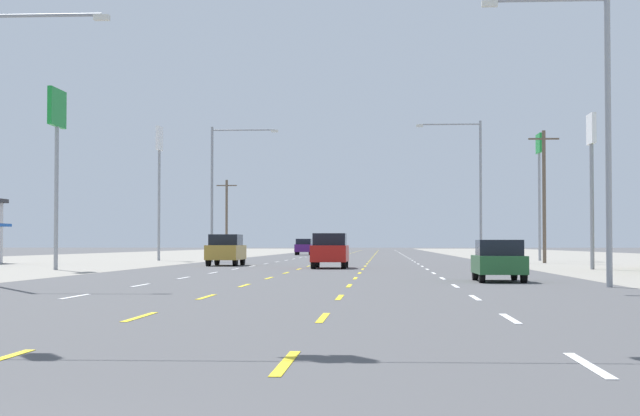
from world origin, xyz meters
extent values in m
plane|color=#4C4C4F|center=(0.00, 66.00, 0.00)|extent=(572.00, 572.00, 0.00)
cube|color=white|center=(-5.25, 22.00, 0.01)|extent=(0.14, 2.60, 0.01)
cube|color=white|center=(-5.25, 29.50, 0.01)|extent=(0.14, 2.60, 0.01)
cube|color=white|center=(-5.25, 37.00, 0.01)|extent=(0.14, 2.60, 0.01)
cube|color=white|center=(-5.25, 44.50, 0.01)|extent=(0.14, 2.60, 0.01)
cube|color=white|center=(-5.25, 52.00, 0.01)|extent=(0.14, 2.60, 0.01)
cube|color=white|center=(-5.25, 59.50, 0.01)|extent=(0.14, 2.60, 0.01)
cube|color=white|center=(-5.25, 67.00, 0.01)|extent=(0.14, 2.60, 0.01)
cube|color=white|center=(-5.25, 74.50, 0.01)|extent=(0.14, 2.60, 0.01)
cube|color=white|center=(-5.25, 82.00, 0.01)|extent=(0.14, 2.60, 0.01)
cube|color=white|center=(-5.25, 89.50, 0.01)|extent=(0.14, 2.60, 0.01)
cube|color=white|center=(-5.25, 97.00, 0.01)|extent=(0.14, 2.60, 0.01)
cube|color=white|center=(-5.25, 104.50, 0.01)|extent=(0.14, 2.60, 0.01)
cube|color=white|center=(-5.25, 112.00, 0.01)|extent=(0.14, 2.60, 0.01)
cube|color=white|center=(-5.25, 119.50, 0.01)|extent=(0.14, 2.60, 0.01)
cube|color=white|center=(-5.25, 127.00, 0.01)|extent=(0.14, 2.60, 0.01)
cube|color=white|center=(-5.25, 134.50, 0.01)|extent=(0.14, 2.60, 0.01)
cube|color=white|center=(-5.25, 142.00, 0.01)|extent=(0.14, 2.60, 0.01)
cube|color=white|center=(-5.25, 149.50, 0.01)|extent=(0.14, 2.60, 0.01)
cube|color=white|center=(-5.25, 157.00, 0.01)|extent=(0.14, 2.60, 0.01)
cube|color=white|center=(-5.25, 164.50, 0.01)|extent=(0.14, 2.60, 0.01)
cube|color=white|center=(-5.25, 172.00, 0.01)|extent=(0.14, 2.60, 0.01)
cube|color=white|center=(-5.25, 179.50, 0.01)|extent=(0.14, 2.60, 0.01)
cube|color=white|center=(-5.25, 187.00, 0.01)|extent=(0.14, 2.60, 0.01)
cube|color=white|center=(-5.25, 194.50, 0.01)|extent=(0.14, 2.60, 0.01)
cube|color=white|center=(-5.25, 202.00, 0.01)|extent=(0.14, 2.60, 0.01)
cube|color=white|center=(-5.25, 209.50, 0.01)|extent=(0.14, 2.60, 0.01)
cube|color=white|center=(-5.25, 217.00, 0.01)|extent=(0.14, 2.60, 0.01)
cube|color=yellow|center=(-1.75, 14.50, 0.01)|extent=(0.14, 2.60, 0.01)
cube|color=yellow|center=(-1.75, 22.00, 0.01)|extent=(0.14, 2.60, 0.01)
cube|color=yellow|center=(-1.75, 29.50, 0.01)|extent=(0.14, 2.60, 0.01)
cube|color=yellow|center=(-1.75, 37.00, 0.01)|extent=(0.14, 2.60, 0.01)
cube|color=yellow|center=(-1.75, 44.50, 0.01)|extent=(0.14, 2.60, 0.01)
cube|color=yellow|center=(-1.75, 52.00, 0.01)|extent=(0.14, 2.60, 0.01)
cube|color=yellow|center=(-1.75, 59.50, 0.01)|extent=(0.14, 2.60, 0.01)
cube|color=yellow|center=(-1.75, 67.00, 0.01)|extent=(0.14, 2.60, 0.01)
cube|color=yellow|center=(-1.75, 74.50, 0.01)|extent=(0.14, 2.60, 0.01)
cube|color=yellow|center=(-1.75, 82.00, 0.01)|extent=(0.14, 2.60, 0.01)
cube|color=yellow|center=(-1.75, 89.50, 0.01)|extent=(0.14, 2.60, 0.01)
cube|color=yellow|center=(-1.75, 97.00, 0.01)|extent=(0.14, 2.60, 0.01)
cube|color=yellow|center=(-1.75, 104.50, 0.01)|extent=(0.14, 2.60, 0.01)
cube|color=yellow|center=(-1.75, 112.00, 0.01)|extent=(0.14, 2.60, 0.01)
cube|color=yellow|center=(-1.75, 119.50, 0.01)|extent=(0.14, 2.60, 0.01)
cube|color=yellow|center=(-1.75, 127.00, 0.01)|extent=(0.14, 2.60, 0.01)
cube|color=yellow|center=(-1.75, 134.50, 0.01)|extent=(0.14, 2.60, 0.01)
cube|color=yellow|center=(-1.75, 142.00, 0.01)|extent=(0.14, 2.60, 0.01)
cube|color=yellow|center=(-1.75, 149.50, 0.01)|extent=(0.14, 2.60, 0.01)
cube|color=yellow|center=(-1.75, 157.00, 0.01)|extent=(0.14, 2.60, 0.01)
cube|color=yellow|center=(-1.75, 164.50, 0.01)|extent=(0.14, 2.60, 0.01)
cube|color=yellow|center=(-1.75, 172.00, 0.01)|extent=(0.14, 2.60, 0.01)
cube|color=yellow|center=(-1.75, 179.50, 0.01)|extent=(0.14, 2.60, 0.01)
cube|color=yellow|center=(-1.75, 187.00, 0.01)|extent=(0.14, 2.60, 0.01)
cube|color=yellow|center=(-1.75, 194.50, 0.01)|extent=(0.14, 2.60, 0.01)
cube|color=yellow|center=(-1.75, 202.00, 0.01)|extent=(0.14, 2.60, 0.01)
cube|color=yellow|center=(-1.75, 209.50, 0.01)|extent=(0.14, 2.60, 0.01)
cube|color=yellow|center=(-1.75, 217.00, 0.01)|extent=(0.14, 2.60, 0.01)
cube|color=yellow|center=(1.75, 7.00, 0.01)|extent=(0.14, 2.60, 0.01)
cube|color=yellow|center=(1.75, 14.50, 0.01)|extent=(0.14, 2.60, 0.01)
cube|color=yellow|center=(1.75, 22.00, 0.01)|extent=(0.14, 2.60, 0.01)
cube|color=yellow|center=(1.75, 29.50, 0.01)|extent=(0.14, 2.60, 0.01)
cube|color=yellow|center=(1.75, 37.00, 0.01)|extent=(0.14, 2.60, 0.01)
cube|color=yellow|center=(1.75, 44.50, 0.01)|extent=(0.14, 2.60, 0.01)
cube|color=yellow|center=(1.75, 52.00, 0.01)|extent=(0.14, 2.60, 0.01)
cube|color=yellow|center=(1.75, 59.50, 0.01)|extent=(0.14, 2.60, 0.01)
cube|color=yellow|center=(1.75, 67.00, 0.01)|extent=(0.14, 2.60, 0.01)
cube|color=yellow|center=(1.75, 74.50, 0.01)|extent=(0.14, 2.60, 0.01)
cube|color=yellow|center=(1.75, 82.00, 0.01)|extent=(0.14, 2.60, 0.01)
cube|color=yellow|center=(1.75, 89.50, 0.01)|extent=(0.14, 2.60, 0.01)
cube|color=yellow|center=(1.75, 97.00, 0.01)|extent=(0.14, 2.60, 0.01)
cube|color=yellow|center=(1.75, 104.50, 0.01)|extent=(0.14, 2.60, 0.01)
cube|color=yellow|center=(1.75, 112.00, 0.01)|extent=(0.14, 2.60, 0.01)
cube|color=yellow|center=(1.75, 119.50, 0.01)|extent=(0.14, 2.60, 0.01)
cube|color=yellow|center=(1.75, 127.00, 0.01)|extent=(0.14, 2.60, 0.01)
cube|color=yellow|center=(1.75, 134.50, 0.01)|extent=(0.14, 2.60, 0.01)
cube|color=yellow|center=(1.75, 142.00, 0.01)|extent=(0.14, 2.60, 0.01)
cube|color=yellow|center=(1.75, 149.50, 0.01)|extent=(0.14, 2.60, 0.01)
cube|color=yellow|center=(1.75, 157.00, 0.01)|extent=(0.14, 2.60, 0.01)
cube|color=yellow|center=(1.75, 164.50, 0.01)|extent=(0.14, 2.60, 0.01)
cube|color=yellow|center=(1.75, 172.00, 0.01)|extent=(0.14, 2.60, 0.01)
cube|color=yellow|center=(1.75, 179.50, 0.01)|extent=(0.14, 2.60, 0.01)
cube|color=yellow|center=(1.75, 187.00, 0.01)|extent=(0.14, 2.60, 0.01)
cube|color=yellow|center=(1.75, 194.50, 0.01)|extent=(0.14, 2.60, 0.01)
cube|color=yellow|center=(1.75, 202.00, 0.01)|extent=(0.14, 2.60, 0.01)
cube|color=yellow|center=(1.75, 209.50, 0.01)|extent=(0.14, 2.60, 0.01)
cube|color=yellow|center=(1.75, 217.00, 0.01)|extent=(0.14, 2.60, 0.01)
cube|color=white|center=(5.25, 7.00, 0.01)|extent=(0.14, 2.60, 0.01)
cube|color=white|center=(5.25, 14.50, 0.01)|extent=(0.14, 2.60, 0.01)
cube|color=white|center=(5.25, 22.00, 0.01)|extent=(0.14, 2.60, 0.01)
cube|color=white|center=(5.25, 29.50, 0.01)|extent=(0.14, 2.60, 0.01)
cube|color=white|center=(5.25, 37.00, 0.01)|extent=(0.14, 2.60, 0.01)
cube|color=white|center=(5.25, 44.50, 0.01)|extent=(0.14, 2.60, 0.01)
cube|color=white|center=(5.25, 52.00, 0.01)|extent=(0.14, 2.60, 0.01)
cube|color=white|center=(5.25, 59.50, 0.01)|extent=(0.14, 2.60, 0.01)
cube|color=white|center=(5.25, 67.00, 0.01)|extent=(0.14, 2.60, 0.01)
cube|color=white|center=(5.25, 74.50, 0.01)|extent=(0.14, 2.60, 0.01)
cube|color=white|center=(5.25, 82.00, 0.01)|extent=(0.14, 2.60, 0.01)
cube|color=white|center=(5.25, 89.50, 0.01)|extent=(0.14, 2.60, 0.01)
cube|color=white|center=(5.25, 97.00, 0.01)|extent=(0.14, 2.60, 0.01)
cube|color=white|center=(5.25, 104.50, 0.01)|extent=(0.14, 2.60, 0.01)
cube|color=white|center=(5.25, 112.00, 0.01)|extent=(0.14, 2.60, 0.01)
cube|color=white|center=(5.25, 119.50, 0.01)|extent=(0.14, 2.60, 0.01)
cube|color=white|center=(5.25, 127.00, 0.01)|extent=(0.14, 2.60, 0.01)
cube|color=white|center=(5.25, 134.50, 0.01)|extent=(0.14, 2.60, 0.01)
cube|color=white|center=(5.25, 142.00, 0.01)|extent=(0.14, 2.60, 0.01)
cube|color=white|center=(5.25, 149.50, 0.01)|extent=(0.14, 2.60, 0.01)
cube|color=white|center=(5.25, 157.00, 0.01)|extent=(0.14, 2.60, 0.01)
cube|color=white|center=(5.25, 164.50, 0.01)|extent=(0.14, 2.60, 0.01)
cube|color=white|center=(5.25, 172.00, 0.01)|extent=(0.14, 2.60, 0.01)
cube|color=white|center=(5.25, 179.50, 0.01)|extent=(0.14, 2.60, 0.01)
cube|color=white|center=(5.25, 187.00, 0.01)|extent=(0.14, 2.60, 0.01)
cube|color=white|center=(5.25, 194.50, 0.01)|extent=(0.14, 2.60, 0.01)
cube|color=white|center=(5.25, 202.00, 0.01)|extent=(0.14, 2.60, 0.01)
cube|color=white|center=(5.25, 209.50, 0.01)|extent=(0.14, 2.60, 0.01)
cube|color=white|center=(5.25, 217.00, 0.01)|extent=(0.14, 2.60, 0.01)
cube|color=#235B2D|center=(7.13, 33.81, 0.63)|extent=(1.72, 3.90, 0.66)
cube|color=black|center=(7.13, 33.56, 1.25)|extent=(1.58, 1.90, 0.58)
cylinder|color=black|center=(6.39, 35.21, 0.30)|extent=(0.20, 0.60, 0.60)
cylinder|color=black|center=(7.87, 35.21, 0.30)|extent=(0.20, 0.60, 0.60)
cylinder|color=black|center=(6.39, 32.41, 0.30)|extent=(0.20, 0.60, 0.60)
cylinder|color=black|center=(7.87, 32.41, 0.30)|extent=(0.20, 0.60, 0.60)
cube|color=red|center=(-0.16, 54.33, 0.84)|extent=(1.98, 4.90, 0.92)
cube|color=black|center=(-0.16, 54.28, 1.64)|extent=(1.82, 2.70, 0.68)
cylinder|color=black|center=(-1.00, 56.03, 0.38)|extent=(0.26, 0.76, 0.76)
cylinder|color=black|center=(0.68, 56.03, 0.38)|extent=(0.26, 0.76, 0.76)
cylinder|color=black|center=(-1.00, 52.63, 0.38)|extent=(0.26, 0.76, 0.76)
cylinder|color=black|center=(0.68, 52.63, 0.38)|extent=(0.26, 0.76, 0.76)
cube|color=#B28C33|center=(-7.14, 60.97, 0.84)|extent=(1.98, 4.90, 0.92)
cube|color=black|center=(-7.14, 60.92, 1.64)|extent=(1.82, 2.70, 0.68)
cylinder|color=black|center=(-7.98, 62.67, 0.38)|extent=(0.26, 0.76, 0.76)
cylinder|color=black|center=(-6.30, 62.67, 0.38)|extent=(0.26, 0.76, 0.76)
cylinder|color=black|center=(-7.98, 59.27, 0.38)|extent=(0.26, 0.76, 0.76)
cylinder|color=black|center=(-6.30, 59.27, 0.38)|extent=(0.26, 0.76, 0.76)
cube|color=#4C196B|center=(-6.87, 122.85, 0.84)|extent=(1.98, 4.90, 0.92)
cube|color=black|center=(-6.87, 122.80, 1.64)|extent=(1.82, 2.70, 0.68)
cylinder|color=black|center=(-7.71, 124.55, 0.38)|extent=(0.26, 0.76, 0.76)
cylinder|color=black|center=(-6.03, 124.55, 0.38)|extent=(0.26, 0.76, 0.76)
cylinder|color=black|center=(-7.71, 121.15, 0.38)|extent=(0.26, 0.76, 0.76)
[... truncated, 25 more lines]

